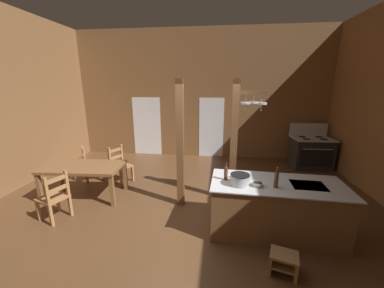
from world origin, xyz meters
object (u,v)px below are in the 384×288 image
Objects in this scene: stove_range at (311,152)px; dining_table at (83,169)px; step_stool at (283,262)px; bottle_tall_on_counter at (276,179)px; kitchen_island at (275,208)px; stockpot_on_counter at (240,180)px; mixing_bowl_on_counter at (257,184)px; bottle_short_on_counter at (226,173)px; ladderback_chair_near_window at (91,164)px; ladderback_chair_by_post at (54,197)px; ladderback_chair_at_table_end at (120,165)px.

dining_table is at bearing -156.26° from stove_range.
step_stool is 1.14m from bottle_tall_on_counter.
kitchen_island is 6.51× the size of bottle_tall_on_counter.
stockpot_on_counter is at bearing -16.40° from dining_table.
bottle_short_on_counter is at bearing 159.14° from mixing_bowl_on_counter.
bottle_short_on_counter reaches higher than stockpot_on_counter.
step_stool is 1.25× the size of bottle_tall_on_counter.
stove_range reaches higher than ladderback_chair_near_window.
stockpot_on_counter is 0.56m from bottle_tall_on_counter.
step_stool is at bearing -11.58° from ladderback_chair_by_post.
bottle_short_on_counter is at bearing -25.29° from ladderback_chair_near_window.
stove_range is 1.39× the size of ladderback_chair_near_window.
mixing_bowl_on_counter is at bearing -20.86° from bottle_short_on_counter.
kitchen_island reaches higher than dining_table.
kitchen_island is at bearing 85.78° from step_stool.
step_stool is at bearing -31.11° from ladderback_chair_near_window.
stockpot_on_counter reaches higher than ladderback_chair_near_window.
dining_table is at bearing 165.51° from bottle_short_on_counter.
mixing_bowl_on_counter is (3.62, -1.00, 0.31)m from dining_table.
kitchen_island is 0.94m from step_stool.
ladderback_chair_at_table_end is at bearing 147.42° from stockpot_on_counter.
stockpot_on_counter is at bearing -124.75° from stove_range.
bottle_tall_on_counter is at bearing -14.53° from dining_table.
stockpot_on_counter is 0.28m from bottle_short_on_counter.
stockpot_on_counter reaches higher than mixing_bowl_on_counter.
ladderback_chair_near_window is 3.14× the size of bottle_short_on_counter.
dining_table is at bearing 156.09° from step_stool.
ladderback_chair_by_post reaches higher than step_stool.
stove_range reaches higher than dining_table.
bottle_short_on_counter is (-2.67, -3.35, 0.56)m from stove_range.
kitchen_island is at bearing 23.77° from mixing_bowl_on_counter.
kitchen_island is 5.83× the size of stockpot_on_counter.
ladderback_chair_near_window is at bearing -164.31° from stove_range.
bottle_tall_on_counter is (3.90, -1.01, 0.41)m from dining_table.
step_stool is (-0.07, -0.89, -0.29)m from kitchen_island.
bottle_short_on_counter is (3.12, -0.81, 0.40)m from dining_table.
ladderback_chair_at_table_end is at bearing -162.49° from stove_range.
ladderback_chair_at_table_end is (0.48, 1.79, 0.00)m from ladderback_chair_by_post.
ladderback_chair_by_post is at bearing -177.85° from bottle_short_on_counter.
stockpot_on_counter is (-0.63, -0.14, 0.55)m from kitchen_island.
stockpot_on_counter is at bearing -38.84° from bottle_short_on_counter.
ladderback_chair_at_table_end is at bearing 149.58° from mixing_bowl_on_counter.
ladderback_chair_at_table_end is (-5.34, -1.68, -0.03)m from stove_range.
step_stool is at bearing -53.06° from stockpot_on_counter.
ladderback_chair_by_post is 2.81× the size of bottle_tall_on_counter.
mixing_bowl_on_counter is (3.95, -1.82, 0.50)m from ladderback_chair_near_window.
bottle_tall_on_counter is (0.55, -0.03, 0.04)m from stockpot_on_counter.
dining_table is (-3.90, 1.73, 0.47)m from step_stool.
mixing_bowl_on_counter is (3.17, -1.86, 0.50)m from ladderback_chair_at_table_end.
bottle_short_on_counter is at bearing -32.02° from ladderback_chair_at_table_end.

